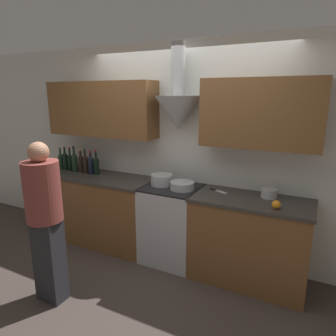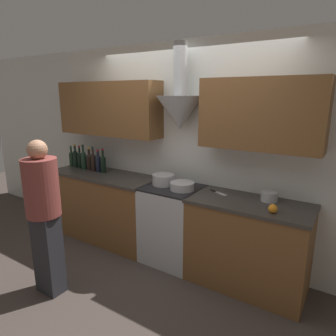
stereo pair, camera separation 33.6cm
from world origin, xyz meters
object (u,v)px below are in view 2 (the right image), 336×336
(stove_range, at_px, (173,223))
(wine_bottle_6, at_px, (98,163))
(wine_bottle_5, at_px, (93,161))
(wine_bottle_1, at_px, (75,158))
(person_foreground_left, at_px, (44,212))
(orange_fruit, at_px, (273,209))
(wine_bottle_4, at_px, (89,161))
(stock_pot, at_px, (163,179))
(wine_bottle_7, at_px, (103,163))
(wine_bottle_2, at_px, (80,159))
(wine_bottle_3, at_px, (84,159))
(mixing_bowl, at_px, (182,186))
(wine_bottle_0, at_px, (72,158))
(saucepan, at_px, (269,196))

(stove_range, bearing_deg, wine_bottle_6, 178.06)
(wine_bottle_5, height_order, wine_bottle_6, wine_bottle_5)
(wine_bottle_1, xyz_separation_m, person_foreground_left, (1.00, -1.26, -0.20))
(stove_range, distance_m, orange_fruit, 1.30)
(wine_bottle_4, distance_m, stock_pot, 1.29)
(wine_bottle_4, distance_m, wine_bottle_7, 0.28)
(wine_bottle_2, xyz_separation_m, orange_fruit, (2.83, -0.23, -0.09))
(wine_bottle_1, distance_m, wine_bottle_3, 0.19)
(wine_bottle_2, relative_size, wine_bottle_6, 1.05)
(wine_bottle_1, relative_size, wine_bottle_7, 1.04)
(wine_bottle_4, distance_m, orange_fruit, 2.63)
(mixing_bowl, bearing_deg, wine_bottle_5, 177.61)
(wine_bottle_7, bearing_deg, wine_bottle_4, 179.18)
(wine_bottle_2, distance_m, person_foreground_left, 1.57)
(wine_bottle_1, bearing_deg, stove_range, -1.80)
(stove_range, distance_m, wine_bottle_5, 1.47)
(wine_bottle_1, relative_size, wine_bottle_4, 1.07)
(wine_bottle_4, distance_m, wine_bottle_6, 0.18)
(wine_bottle_4, xyz_separation_m, person_foreground_left, (0.70, -1.25, -0.19))
(wine_bottle_2, height_order, wine_bottle_6, wine_bottle_2)
(mixing_bowl, distance_m, person_foreground_left, 1.47)
(stock_pot, xyz_separation_m, mixing_bowl, (0.29, -0.05, -0.02))
(stock_pot, height_order, person_foreground_left, person_foreground_left)
(stove_range, bearing_deg, wine_bottle_4, 178.00)
(stock_pot, height_order, mixing_bowl, stock_pot)
(person_foreground_left, bearing_deg, wine_bottle_5, 116.10)
(wine_bottle_4, distance_m, person_foreground_left, 1.45)
(wine_bottle_1, relative_size, wine_bottle_6, 1.11)
(wine_bottle_1, height_order, wine_bottle_4, wine_bottle_1)
(wine_bottle_0, bearing_deg, wine_bottle_1, -1.25)
(wine_bottle_4, height_order, stock_pot, wine_bottle_4)
(orange_fruit, distance_m, person_foreground_left, 2.18)
(wine_bottle_2, bearing_deg, wine_bottle_1, -178.43)
(wine_bottle_3, relative_size, orange_fruit, 4.33)
(wine_bottle_1, height_order, wine_bottle_3, wine_bottle_3)
(mixing_bowl, bearing_deg, wine_bottle_0, 177.52)
(wine_bottle_1, xyz_separation_m, wine_bottle_5, (0.39, -0.02, -0.00))
(wine_bottle_5, xyz_separation_m, orange_fruit, (2.52, -0.21, -0.10))
(wine_bottle_3, bearing_deg, wine_bottle_2, 169.24)
(wine_bottle_1, distance_m, wine_bottle_7, 0.57)
(stock_pot, distance_m, person_foreground_left, 1.36)
(wine_bottle_0, distance_m, wine_bottle_3, 0.29)
(wine_bottle_0, bearing_deg, wine_bottle_5, -2.75)
(wine_bottle_0, height_order, orange_fruit, wine_bottle_0)
(wine_bottle_1, bearing_deg, wine_bottle_0, 178.75)
(wine_bottle_1, xyz_separation_m, saucepan, (2.81, 0.07, -0.09))
(wine_bottle_2, height_order, wine_bottle_4, wine_bottle_2)
(stove_range, xyz_separation_m, wine_bottle_1, (-1.73, 0.05, 0.60))
(wine_bottle_0, distance_m, wine_bottle_6, 0.57)
(wine_bottle_2, xyz_separation_m, wine_bottle_6, (0.39, -0.01, 0.00))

